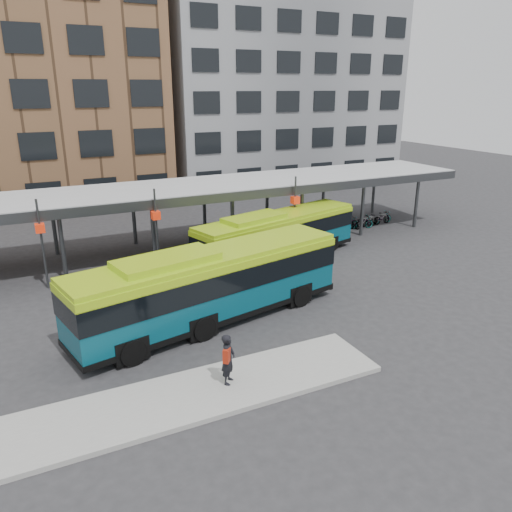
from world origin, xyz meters
The scene contains 8 objects.
ground centered at (0.00, 0.00, 0.00)m, with size 120.00×120.00×0.00m, color #28282B.
boarding_island centered at (-5.50, -3.00, 0.09)m, with size 14.00×3.00×0.18m, color gray.
canopy centered at (-0.06, 12.87, 3.91)m, with size 40.00×6.53×4.80m.
building_grey centered at (16.00, 32.00, 10.00)m, with size 24.00×14.00×20.00m, color slate.
bus_front centered at (-2.67, 2.25, 1.84)m, with size 13.12×5.38×3.54m.
bus_rear centered at (4.01, 8.38, 1.62)m, with size 11.49×5.28×3.10m.
pedestrian centered at (-4.02, -2.92, 1.13)m, with size 0.78×0.81×1.87m.
bike_rack centered at (13.31, 12.08, 0.47)m, with size 6.18×1.37×0.99m.
Camera 1 is at (-9.86, -17.07, 10.12)m, focal length 35.00 mm.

